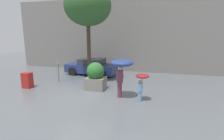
# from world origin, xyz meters

# --- Properties ---
(ground_plane) EXTENTS (40.00, 40.00, 0.00)m
(ground_plane) POSITION_xyz_m (0.00, 0.00, 0.00)
(ground_plane) COLOR slate
(building_facade) EXTENTS (18.00, 0.30, 6.00)m
(building_facade) POSITION_xyz_m (0.00, 6.50, 3.00)
(building_facade) COLOR gray
(building_facade) RESTS_ON ground
(planter_box) EXTENTS (1.08, 0.99, 1.56)m
(planter_box) POSITION_xyz_m (0.40, 1.00, 0.78)
(planter_box) COLOR gray
(planter_box) RESTS_ON ground
(person_adult) EXTENTS (1.08, 1.08, 1.93)m
(person_adult) POSITION_xyz_m (2.11, 0.08, 1.57)
(person_adult) COLOR brown
(person_adult) RESTS_ON ground
(person_child) EXTENTS (0.62, 0.62, 1.31)m
(person_child) POSITION_xyz_m (3.10, -0.12, 1.03)
(person_child) COLOR #669ED1
(person_child) RESTS_ON ground
(parked_car_near) EXTENTS (4.11, 2.20, 1.24)m
(parked_car_near) POSITION_xyz_m (-1.21, 4.48, 0.58)
(parked_car_near) COLOR navy
(parked_car_near) RESTS_ON ground
(street_tree) EXTENTS (2.93, 2.93, 6.07)m
(street_tree) POSITION_xyz_m (-0.63, 2.59, 4.79)
(street_tree) COLOR #423323
(street_tree) RESTS_ON ground
(parking_meter) EXTENTS (0.14, 0.14, 1.30)m
(parking_meter) POSITION_xyz_m (-2.48, 1.80, 0.93)
(parking_meter) COLOR #595B60
(parking_meter) RESTS_ON ground
(newspaper_box) EXTENTS (0.50, 0.44, 0.90)m
(newspaper_box) POSITION_xyz_m (-3.57, 0.23, 0.45)
(newspaper_box) COLOR #B2231E
(newspaper_box) RESTS_ON ground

